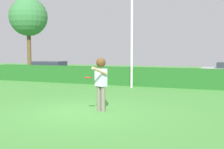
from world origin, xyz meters
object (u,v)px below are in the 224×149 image
person (101,78)px  maple_tree (28,17)px  frisbee (88,78)px  lamppost (132,30)px  parked_car_blue (50,69)px

person → maple_tree: size_ratio=0.24×
frisbee → lamppost: bearing=96.2°
frisbee → maple_tree: maple_tree is taller
lamppost → parked_car_blue: lamppost is taller
maple_tree → frisbee: bearing=-47.7°
lamppost → maple_tree: bearing=146.9°
frisbee → maple_tree: bearing=132.3°
person → lamppost: size_ratio=0.32×
frisbee → lamppost: (-0.75, 6.90, 1.95)m
lamppost → maple_tree: 16.33m
lamppost → person: bearing=-81.7°
frisbee → maple_tree: 21.68m
person → frisbee: (-0.17, -0.59, 0.05)m
person → maple_tree: (-14.48, 15.14, 4.25)m
maple_tree → parked_car_blue: bearing=-42.3°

